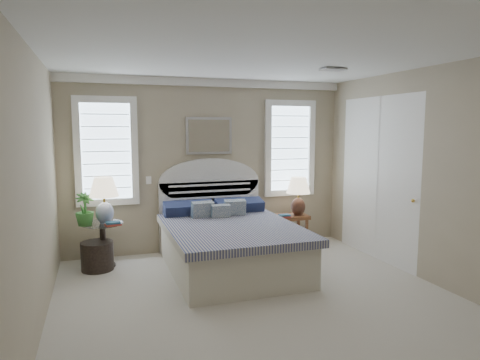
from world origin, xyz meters
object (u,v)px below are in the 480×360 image
(side_table_left, at_px, (103,240))
(lamp_right, at_px, (298,192))
(lamp_left, at_px, (104,195))
(nightstand_right, at_px, (292,223))
(floor_pot, at_px, (97,256))
(bed, at_px, (228,241))

(side_table_left, xyz_separation_m, lamp_right, (3.04, 0.04, 0.53))
(lamp_right, bearing_deg, lamp_left, -178.52)
(nightstand_right, distance_m, lamp_right, 0.54)
(floor_pot, height_order, lamp_left, lamp_left)
(nightstand_right, xyz_separation_m, floor_pot, (-3.03, -0.22, -0.19))
(bed, distance_m, lamp_right, 1.61)
(nightstand_right, height_order, floor_pot, nightstand_right)
(lamp_left, height_order, lamp_right, lamp_left)
(nightstand_right, bearing_deg, floor_pot, -175.95)
(side_table_left, distance_m, floor_pot, 0.24)
(bed, xyz_separation_m, side_table_left, (-1.65, 0.59, 0.00))
(nightstand_right, relative_size, floor_pot, 1.22)
(side_table_left, height_order, floor_pot, side_table_left)
(lamp_right, bearing_deg, nightstand_right, 147.24)
(floor_pot, distance_m, lamp_left, 0.84)
(nightstand_right, bearing_deg, lamp_right, -32.76)
(lamp_left, bearing_deg, nightstand_right, 2.61)
(side_table_left, distance_m, lamp_right, 3.08)
(lamp_right, bearing_deg, side_table_left, -179.16)
(nightstand_right, height_order, lamp_left, lamp_left)
(bed, relative_size, floor_pot, 5.25)
(floor_pot, bearing_deg, lamp_right, 2.93)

